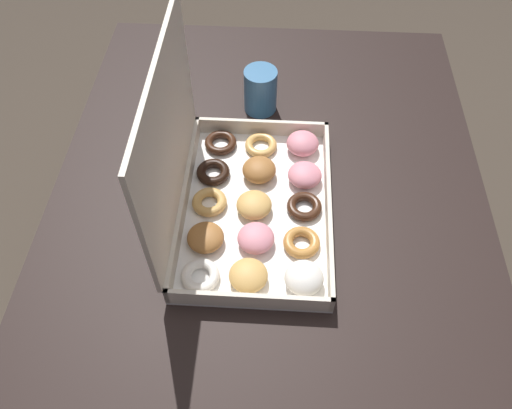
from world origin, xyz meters
TOP-DOWN VIEW (x-y plane):
  - ground_plane at (0.00, 0.00)m, footprint 8.00×8.00m
  - dining_table at (0.00, 0.00)m, footprint 1.30×0.86m
  - donut_box at (0.04, 0.05)m, footprint 0.41×0.29m
  - coffee_mug at (0.34, 0.03)m, footprint 0.07×0.07m

SIDE VIEW (x-z plane):
  - ground_plane at x=0.00m, z-range 0.00..0.00m
  - dining_table at x=0.00m, z-range 0.28..1.04m
  - coffee_mug at x=0.34m, z-range 0.76..0.86m
  - donut_box at x=0.04m, z-range 0.65..0.99m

